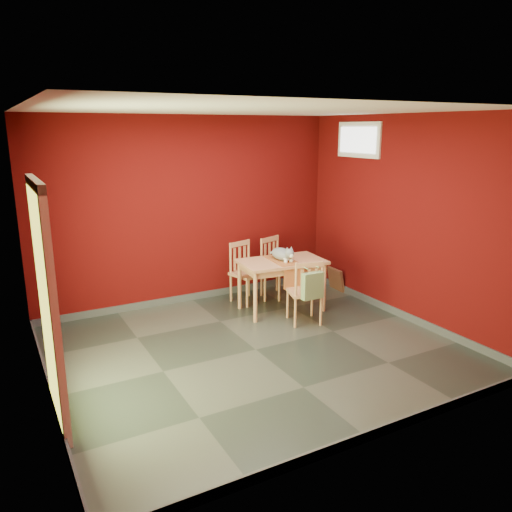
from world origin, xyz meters
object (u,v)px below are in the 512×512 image
dining_table (282,267)px  chair_near (305,291)px  chair_far_left (246,271)px  picture_frame (336,279)px  cat (282,252)px  chair_far_right (276,266)px  tote_bag (313,286)px

dining_table → chair_near: size_ratio=1.40×
chair_far_left → picture_frame: bearing=-8.8°
dining_table → cat: bearing=67.2°
chair_far_right → chair_near: chair_far_right is taller
tote_bag → cat: cat is taller
dining_table → tote_bag: bearing=-91.4°
dining_table → chair_far_right: (0.27, 0.59, -0.18)m
chair_far_left → chair_far_right: bearing=1.2°
picture_frame → chair_far_left: bearing=171.2°
cat → picture_frame: (1.22, 0.32, -0.67)m
cat → picture_frame: 1.43m
dining_table → picture_frame: dining_table is taller
chair_far_right → tote_bag: 1.40m
tote_bag → picture_frame: tote_bag is taller
dining_table → chair_far_left: chair_far_left is taller
chair_far_right → picture_frame: (0.97, -0.24, -0.28)m
tote_bag → picture_frame: (1.25, 1.12, -0.40)m
chair_far_left → chair_near: 1.18m
dining_table → cat: size_ratio=2.62×
chair_far_right → picture_frame: bearing=-14.1°
chair_far_right → cat: (-0.26, -0.57, 0.38)m
cat → dining_table: bearing=-116.1°
dining_table → tote_bag: 0.78m
chair_near → tote_bag: 0.25m
chair_far_left → cat: (0.27, -0.56, 0.39)m
chair_far_left → picture_frame: chair_far_left is taller
chair_near → tote_bag: chair_near is taller
chair_far_right → chair_far_left: bearing=-178.8°
chair_far_left → dining_table: bearing=-65.7°
dining_table → tote_bag: tote_bag is taller
chair_far_right → chair_near: 1.19m
chair_far_right → tote_bag: size_ratio=2.20×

